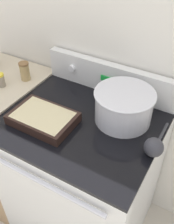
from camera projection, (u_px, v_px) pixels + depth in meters
name	position (u px, v px, depth m)	size (l,w,h in m)	color
kitchen_wall	(118.00, 38.00, 1.41)	(8.00, 0.05, 2.50)	silver
stove_range	(83.00, 177.00, 1.65)	(0.81, 0.72, 0.94)	silver
control_panel	(110.00, 78.00, 1.51)	(0.81, 0.07, 0.18)	silver
side_counter	(6.00, 139.00, 1.90)	(0.50, 0.69, 0.95)	tan
mixing_bowl	(124.00, 105.00, 1.31)	(0.31, 0.31, 0.17)	silver
casserole_dish	(43.00, 118.00, 1.33)	(0.33, 0.22, 0.05)	black
ladle	(154.00, 147.00, 1.16)	(0.09, 0.27, 0.09)	#333338
spice_jar_brown_cap	(25.00, 71.00, 1.61)	(0.06, 0.06, 0.12)	tan
spice_jar_yellow_cap	(1.00, 80.00, 1.56)	(0.05, 0.05, 0.08)	gray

